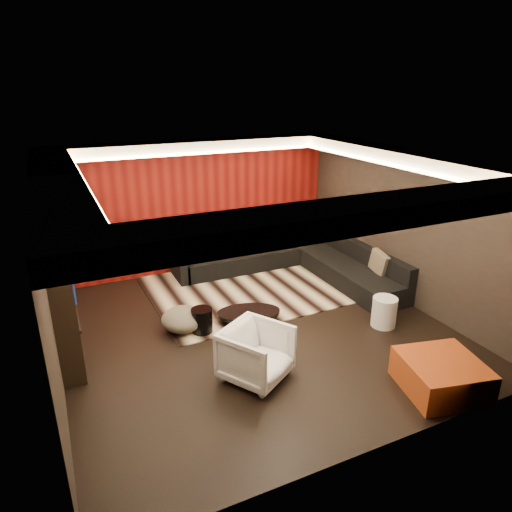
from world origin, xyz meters
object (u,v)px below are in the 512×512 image
armchair (256,354)px  orange_ottoman (441,375)px  coffee_table (249,316)px  drum_stool (202,320)px  white_side_table (384,312)px  sectional_sofa (292,261)px

armchair → orange_ottoman: bearing=-62.9°
coffee_table → orange_ottoman: bearing=-60.5°
coffee_table → orange_ottoman: size_ratio=1.10×
drum_stool → orange_ottoman: orange_ottoman is taller
white_side_table → armchair: size_ratio=0.61×
orange_ottoman → drum_stool: bearing=131.0°
coffee_table → drum_stool: 0.84m
coffee_table → drum_stool: drum_stool is taller
white_side_table → armchair: 2.60m
sectional_sofa → coffee_table: bearing=-137.2°
drum_stool → sectional_sofa: size_ratio=0.11×
armchair → sectional_sofa: (2.28, 3.09, -0.12)m
armchair → sectional_sofa: 3.84m
white_side_table → orange_ottoman: size_ratio=0.52×
drum_stool → coffee_table: bearing=0.0°
coffee_table → armchair: size_ratio=1.29×
drum_stool → white_side_table: bearing=-20.7°
coffee_table → sectional_sofa: bearing=42.8°
white_side_table → armchair: bearing=-170.8°
orange_ottoman → sectional_sofa: sectional_sofa is taller
coffee_table → white_side_table: bearing=-28.1°
armchair → white_side_table: bearing=-22.6°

